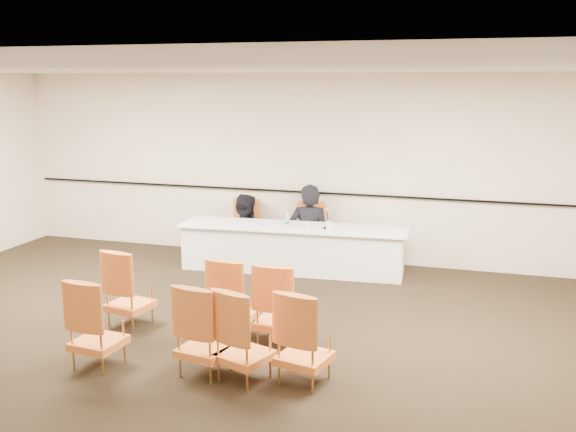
# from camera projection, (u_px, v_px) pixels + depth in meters

# --- Properties ---
(floor) EXTENTS (10.00, 10.00, 0.00)m
(floor) POSITION_uv_depth(u_px,v_px,m) (200.00, 351.00, 6.95)
(floor) COLOR black
(floor) RESTS_ON ground
(ceiling) EXTENTS (10.00, 10.00, 0.00)m
(ceiling) POSITION_uv_depth(u_px,v_px,m) (191.00, 68.00, 6.33)
(ceiling) COLOR silver
(ceiling) RESTS_ON ground
(wall_back) EXTENTS (10.00, 0.04, 3.00)m
(wall_back) POSITION_uv_depth(u_px,v_px,m) (301.00, 167.00, 10.38)
(wall_back) COLOR beige
(wall_back) RESTS_ON ground
(wall_rail) EXTENTS (9.80, 0.04, 0.03)m
(wall_rail) POSITION_uv_depth(u_px,v_px,m) (300.00, 192.00, 10.43)
(wall_rail) COLOR black
(wall_rail) RESTS_ON wall_back
(panel_table) EXTENTS (3.53, 1.05, 0.70)m
(panel_table) POSITION_uv_depth(u_px,v_px,m) (293.00, 248.00, 9.85)
(panel_table) COLOR white
(panel_table) RESTS_ON ground
(panelist_main) EXTENTS (0.72, 0.53, 1.83)m
(panelist_main) POSITION_uv_depth(u_px,v_px,m) (309.00, 240.00, 10.32)
(panelist_main) COLOR black
(panelist_main) RESTS_ON ground
(panelist_main_chair) EXTENTS (0.53, 0.53, 0.95)m
(panelist_main_chair) POSITION_uv_depth(u_px,v_px,m) (309.00, 233.00, 10.29)
(panelist_main_chair) COLOR #C34323
(panelist_main_chair) RESTS_ON ground
(panelist_second) EXTENTS (0.83, 0.67, 1.63)m
(panelist_second) POSITION_uv_depth(u_px,v_px,m) (244.00, 242.00, 10.58)
(panelist_second) COLOR black
(panelist_second) RESTS_ON ground
(panelist_second_chair) EXTENTS (0.53, 0.53, 0.95)m
(panelist_second_chair) POSITION_uv_depth(u_px,v_px,m) (244.00, 230.00, 10.53)
(panelist_second_chair) COLOR #C34323
(panelist_second_chair) RESTS_ON ground
(papers) EXTENTS (0.34, 0.28, 0.00)m
(papers) POSITION_uv_depth(u_px,v_px,m) (313.00, 229.00, 9.60)
(papers) COLOR white
(papers) RESTS_ON panel_table
(microphone) EXTENTS (0.14, 0.23, 0.30)m
(microphone) POSITION_uv_depth(u_px,v_px,m) (327.00, 219.00, 9.58)
(microphone) COLOR black
(microphone) RESTS_ON panel_table
(water_bottle) EXTENTS (0.08, 0.08, 0.21)m
(water_bottle) POSITION_uv_depth(u_px,v_px,m) (287.00, 219.00, 9.76)
(water_bottle) COLOR #177480
(water_bottle) RESTS_ON panel_table
(drinking_glass) EXTENTS (0.08, 0.08, 0.10)m
(drinking_glass) POSITION_uv_depth(u_px,v_px,m) (307.00, 225.00, 9.65)
(drinking_glass) COLOR white
(drinking_glass) RESTS_ON panel_table
(coffee_cup) EXTENTS (0.10, 0.10, 0.14)m
(coffee_cup) POSITION_uv_depth(u_px,v_px,m) (329.00, 226.00, 9.48)
(coffee_cup) COLOR white
(coffee_cup) RESTS_ON panel_table
(aud_chair_front_left) EXTENTS (0.58, 0.58, 0.95)m
(aud_chair_front_left) POSITION_uv_depth(u_px,v_px,m) (129.00, 287.00, 7.60)
(aud_chair_front_left) COLOR #C34323
(aud_chair_front_left) RESTS_ON ground
(aud_chair_front_mid) EXTENTS (0.54, 0.54, 0.95)m
(aud_chair_front_mid) POSITION_uv_depth(u_px,v_px,m) (233.00, 297.00, 7.26)
(aud_chair_front_mid) COLOR #C34323
(aud_chair_front_mid) RESTS_ON ground
(aud_chair_front_right) EXTENTS (0.50, 0.50, 0.95)m
(aud_chair_front_right) POSITION_uv_depth(u_px,v_px,m) (278.00, 303.00, 7.07)
(aud_chair_front_right) COLOR #C34323
(aud_chair_front_right) RESTS_ON ground
(aud_chair_back_left) EXTENTS (0.54, 0.54, 0.95)m
(aud_chair_back_left) POSITION_uv_depth(u_px,v_px,m) (97.00, 322.00, 6.52)
(aud_chair_back_left) COLOR #C34323
(aud_chair_back_left) RESTS_ON ground
(aud_chair_back_mid) EXTENTS (0.57, 0.57, 0.95)m
(aud_chair_back_mid) POSITION_uv_depth(u_px,v_px,m) (204.00, 328.00, 6.34)
(aud_chair_back_mid) COLOR #C34323
(aud_chair_back_mid) RESTS_ON ground
(aud_chair_back_right) EXTENTS (0.63, 0.63, 0.95)m
(aud_chair_back_right) POSITION_uv_depth(u_px,v_px,m) (244.00, 334.00, 6.20)
(aud_chair_back_right) COLOR #C34323
(aud_chair_back_right) RESTS_ON ground
(aud_chair_extra) EXTENTS (0.60, 0.60, 0.95)m
(aud_chair_extra) POSITION_uv_depth(u_px,v_px,m) (305.00, 336.00, 6.15)
(aud_chair_extra) COLOR #C34323
(aud_chair_extra) RESTS_ON ground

